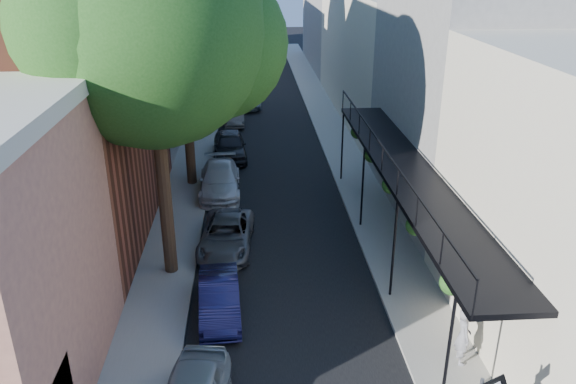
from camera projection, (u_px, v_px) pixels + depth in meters
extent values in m
cube|color=black|center=(265.00, 116.00, 37.83)|extent=(6.00, 64.00, 0.01)
cube|color=gray|center=(205.00, 116.00, 37.55)|extent=(2.00, 64.00, 0.12)
cube|color=gray|center=(324.00, 114.00, 38.06)|extent=(2.00, 64.00, 0.12)
cube|color=gray|center=(132.00, 18.00, 19.69)|extent=(0.06, 7.00, 4.00)
cube|color=gray|center=(107.00, 61.00, 31.83)|extent=(8.00, 12.00, 9.00)
cube|color=beige|center=(147.00, 23.00, 44.49)|extent=(8.00, 16.00, 10.00)
cube|color=tan|center=(170.00, 18.00, 57.73)|extent=(8.00, 12.00, 8.00)
cube|color=gray|center=(495.00, 102.00, 22.87)|extent=(8.00, 10.00, 9.00)
cube|color=beige|center=(401.00, 54.00, 36.84)|extent=(8.00, 20.00, 8.00)
cube|color=gray|center=(353.00, 12.00, 52.97)|extent=(8.00, 16.00, 10.00)
cube|color=black|center=(410.00, 172.00, 18.36)|extent=(2.00, 16.00, 0.15)
cube|color=black|center=(383.00, 147.00, 17.96)|extent=(0.05, 16.00, 0.05)
cylinder|color=black|center=(448.00, 355.00, 12.54)|extent=(0.08, 0.08, 3.40)
cylinder|color=black|center=(342.00, 145.00, 26.31)|extent=(0.08, 0.08, 3.40)
sphere|color=#1D4714|center=(452.00, 283.00, 12.99)|extent=(0.60, 0.60, 0.60)
sphere|color=#1D4714|center=(391.00, 185.00, 18.50)|extent=(0.60, 0.60, 0.60)
sphere|color=#1D4714|center=(358.00, 132.00, 24.01)|extent=(0.60, 0.60, 0.60)
cylinder|color=black|center=(163.00, 178.00, 17.86)|extent=(0.44, 0.44, 7.00)
sphere|color=#1D4714|center=(149.00, 32.00, 16.09)|extent=(6.80, 6.80, 6.80)
sphere|color=#1D4714|center=(212.00, 44.00, 17.33)|extent=(4.76, 4.76, 4.76)
cylinder|color=black|center=(188.00, 120.00, 25.34)|extent=(0.44, 0.44, 6.30)
sphere|color=#1D4714|center=(181.00, 28.00, 23.76)|extent=(6.00, 6.00, 6.00)
sphere|color=#1D4714|center=(218.00, 36.00, 24.87)|extent=(4.20, 4.20, 4.20)
cylinder|color=black|center=(202.00, 71.00, 33.40)|extent=(0.44, 0.44, 7.35)
imported|color=#15133E|center=(219.00, 298.00, 16.82)|extent=(1.40, 3.47, 1.12)
imported|color=#515358|center=(227.00, 235.00, 20.58)|extent=(2.16, 4.17, 1.12)
imported|color=silver|center=(220.00, 180.00, 25.39)|extent=(1.91, 4.45, 1.28)
imported|color=black|center=(230.00, 145.00, 29.78)|extent=(1.97, 4.24, 1.41)
imported|color=#6F655D|center=(235.00, 115.00, 35.91)|extent=(1.30, 3.56, 1.16)
imported|color=#9FACB3|center=(244.00, 98.00, 39.95)|extent=(2.55, 4.82, 1.29)
imported|color=gray|center=(463.00, 336.00, 14.56)|extent=(0.43, 0.62, 1.63)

